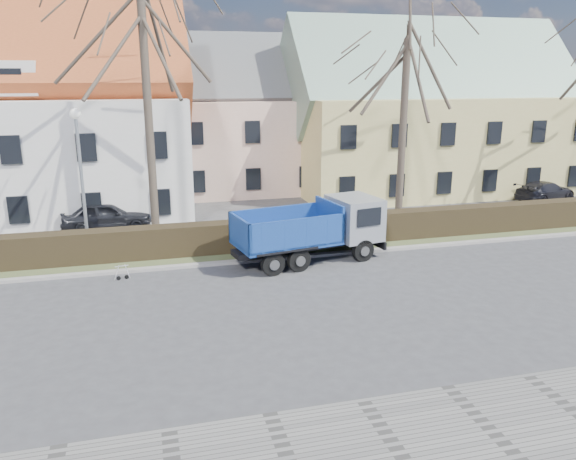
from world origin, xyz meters
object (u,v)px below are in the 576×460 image
object	(u,v)px
parked_car_b	(545,191)
parked_car_a	(107,215)
cart_frame	(117,272)
streetlight	(82,184)
dump_truck	(305,231)

from	to	relation	value
parked_car_b	parked_car_a	bearing A→B (deg)	74.32
cart_frame	parked_car_a	distance (m)	7.50
parked_car_a	parked_car_b	distance (m)	25.16
streetlight	parked_car_b	size ratio (longest dim) A/B	1.50
cart_frame	parked_car_b	xyz separation A→B (m)	(24.51, 7.50, 0.29)
streetlight	parked_car_a	distance (m)	4.91
dump_truck	cart_frame	size ratio (longest dim) A/B	9.40
dump_truck	streetlight	xyz separation A→B (m)	(-8.58, 2.87, 1.82)
streetlight	cart_frame	bearing A→B (deg)	-69.14
dump_truck	parked_car_b	distance (m)	18.60
dump_truck	streetlight	distance (m)	9.23
cart_frame	parked_car_a	size ratio (longest dim) A/B	0.16
dump_truck	parked_car_b	bearing A→B (deg)	12.14
dump_truck	streetlight	size ratio (longest dim) A/B	1.03
dump_truck	parked_car_b	size ratio (longest dim) A/B	1.54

